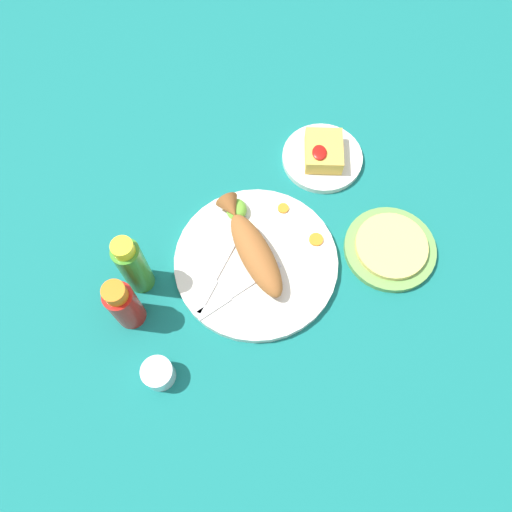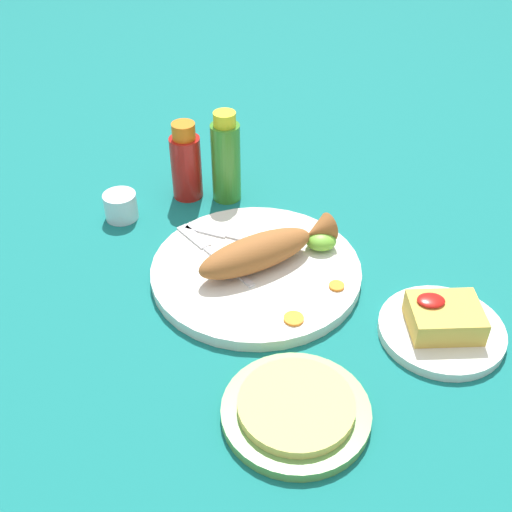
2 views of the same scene
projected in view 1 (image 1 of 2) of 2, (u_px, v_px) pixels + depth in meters
The scene contains 15 objects.
ground_plane at pixel (256, 264), 0.98m from camera, with size 4.00×4.00×0.00m, color #146B66.
main_plate at pixel (256, 262), 0.97m from camera, with size 0.32×0.32×0.02m, color silver.
fried_fish at pixel (252, 248), 0.94m from camera, with size 0.23×0.15×0.05m.
fork_near at pixel (233, 294), 0.93m from camera, with size 0.12×0.16×0.00m.
fork_far at pixel (216, 276), 0.95m from camera, with size 0.17×0.09×0.00m.
carrot_slice_near at pixel (316, 239), 0.98m from camera, with size 0.03×0.03×0.00m, color orange.
carrot_slice_mid at pixel (283, 208), 1.01m from camera, with size 0.02×0.02×0.00m, color orange.
lime_wedge_main at pixel (236, 210), 0.99m from camera, with size 0.05×0.04×0.03m, color #6BB233.
hot_sauce_bottle_red at pixel (124, 305), 0.88m from camera, with size 0.05×0.05×0.14m.
hot_sauce_bottle_green at pixel (133, 266), 0.89m from camera, with size 0.05×0.05×0.16m.
salt_cup at pixel (159, 374), 0.87m from camera, with size 0.06×0.06×0.05m.
side_plate_fries at pixel (322, 158), 1.07m from camera, with size 0.17×0.17×0.01m, color silver.
fries_pile at pixel (323, 151), 1.05m from camera, with size 0.09×0.08×0.04m.
tortilla_plate at pixel (390, 249), 0.98m from camera, with size 0.18×0.18×0.01m, color #6B9E4C.
tortilla_stack at pixel (391, 246), 0.97m from camera, with size 0.14×0.14×0.01m, color #E0C666.
Camera 1 is at (0.38, 0.01, 0.90)m, focal length 35.00 mm.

